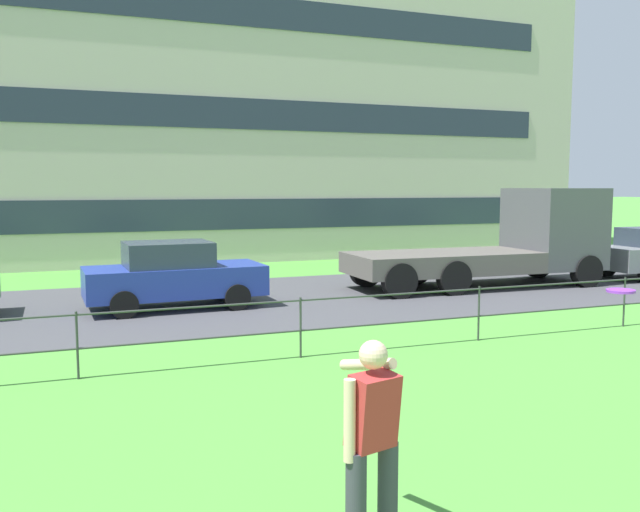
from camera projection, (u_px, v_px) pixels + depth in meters
name	position (u px, v px, depth m)	size (l,w,h in m)	color
street_strip	(73.00, 311.00, 14.98)	(80.00, 7.48, 0.01)	#424247
park_fence	(77.00, 334.00, 9.64)	(34.32, 0.04, 1.00)	#333833
person_thrower	(371.00, 438.00, 5.06)	(0.50, 0.84, 1.65)	#383842
frisbee	(621.00, 291.00, 6.52)	(0.33, 0.33, 0.03)	purple
car_blue_far_left	(173.00, 275.00, 15.30)	(4.06, 1.92, 1.54)	#233899
flatbed_truck_left	(510.00, 242.00, 18.94)	(7.36, 2.59, 2.75)	#4C4C51
apartment_building_background	(218.00, 83.00, 29.78)	(28.73, 12.88, 14.81)	beige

